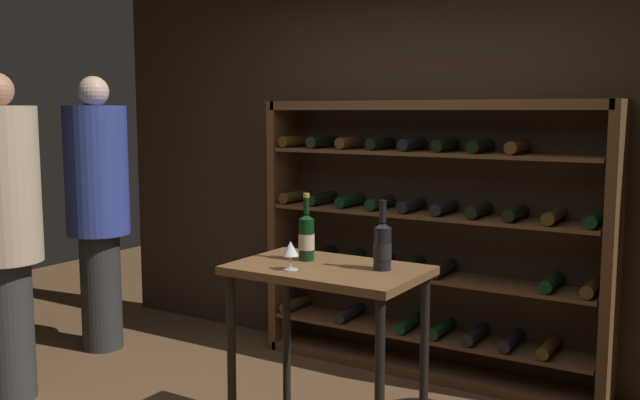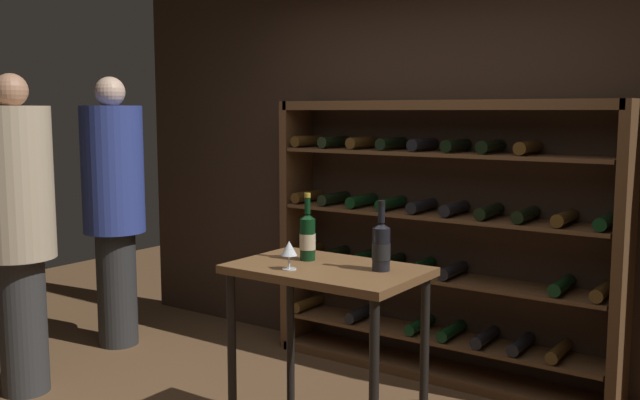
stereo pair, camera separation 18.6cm
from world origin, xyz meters
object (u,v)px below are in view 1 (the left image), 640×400
object	(u,v)px
person_guest_blue_shirt	(98,201)
wine_glass_stemmed_center	(291,250)
wine_rack	(425,239)
wine_bottle_red_label	(382,245)
tasting_table	(328,295)
person_bystander_dark_jacket	(3,222)
wine_bottle_amber_reserve	(306,237)

from	to	relation	value
person_guest_blue_shirt	wine_glass_stemmed_center	size ratio (longest dim) A/B	14.25
wine_rack	wine_bottle_red_label	size ratio (longest dim) A/B	6.94
tasting_table	wine_bottle_red_label	xyz separation A→B (m)	(0.26, 0.07, 0.26)
person_bystander_dark_jacket	wine_bottle_amber_reserve	xyz separation A→B (m)	(1.81, 0.43, 0.02)
wine_rack	person_guest_blue_shirt	size ratio (longest dim) A/B	1.18
wine_bottle_red_label	wine_bottle_amber_reserve	bearing A→B (deg)	-179.19
tasting_table	wine_glass_stemmed_center	xyz separation A→B (m)	(-0.10, -0.16, 0.24)
person_bystander_dark_jacket	wine_bottle_amber_reserve	bearing A→B (deg)	-76.54
wine_rack	wine_glass_stemmed_center	xyz separation A→B (m)	(-0.04, -1.47, 0.17)
person_guest_blue_shirt	wine_bottle_amber_reserve	world-z (taller)	person_guest_blue_shirt
wine_rack	wine_bottle_amber_reserve	size ratio (longest dim) A/B	6.78
wine_rack	tasting_table	bearing A→B (deg)	-87.19
tasting_table	wine_glass_stemmed_center	bearing A→B (deg)	-122.92
person_bystander_dark_jacket	wine_glass_stemmed_center	bearing A→B (deg)	-83.54
tasting_table	wine_rack	bearing A→B (deg)	92.81
wine_rack	tasting_table	world-z (taller)	wine_rack
wine_glass_stemmed_center	wine_rack	bearing A→B (deg)	88.48
wine_bottle_amber_reserve	wine_glass_stemmed_center	xyz separation A→B (m)	(0.06, -0.22, -0.02)
person_bystander_dark_jacket	wine_bottle_red_label	size ratio (longest dim) A/B	5.83
person_bystander_dark_jacket	wine_bottle_amber_reserve	distance (m)	1.86
wine_rack	person_bystander_dark_jacket	bearing A→B (deg)	-138.66
wine_rack	wine_glass_stemmed_center	bearing A→B (deg)	-91.52
person_bystander_dark_jacket	wine_glass_stemmed_center	xyz separation A→B (m)	(1.87, 0.21, -0.01)
wine_rack	tasting_table	size ratio (longest dim) A/B	2.37
person_guest_blue_shirt	wine_rack	bearing A→B (deg)	-121.03
wine_bottle_amber_reserve	wine_glass_stemmed_center	distance (m)	0.23
person_guest_blue_shirt	tasting_table	bearing A→B (deg)	-154.12
tasting_table	wine_bottle_red_label	world-z (taller)	wine_bottle_red_label
tasting_table	person_bystander_dark_jacket	bearing A→B (deg)	-169.31
person_bystander_dark_jacket	person_guest_blue_shirt	bearing A→B (deg)	15.70
person_bystander_dark_jacket	wine_glass_stemmed_center	distance (m)	1.88
person_bystander_dark_jacket	wine_rack	bearing A→B (deg)	-48.70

